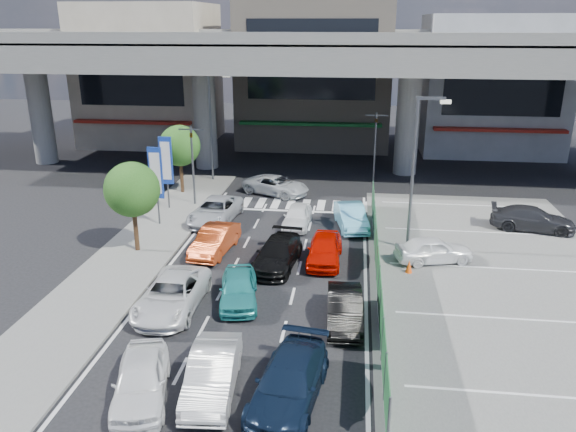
# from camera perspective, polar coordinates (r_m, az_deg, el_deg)

# --- Properties ---
(ground) EXTENTS (120.00, 120.00, 0.00)m
(ground) POSITION_cam_1_polar(r_m,az_deg,el_deg) (25.06, -3.22, -7.93)
(ground) COLOR black
(ground) RESTS_ON ground
(parking_lot) EXTENTS (12.00, 28.00, 0.06)m
(parking_lot) POSITION_cam_1_polar(r_m,az_deg,el_deg) (27.38, 21.05, -6.74)
(parking_lot) COLOR #5E5E5B
(parking_lot) RESTS_ON ground
(sidewalk_left) EXTENTS (4.00, 30.00, 0.12)m
(sidewalk_left) POSITION_cam_1_polar(r_m,az_deg,el_deg) (30.40, -15.01, -3.43)
(sidewalk_left) COLOR #5E5E5B
(sidewalk_left) RESTS_ON ground
(fence_run) EXTENTS (0.16, 22.00, 1.80)m
(fence_run) POSITION_cam_1_polar(r_m,az_deg,el_deg) (25.25, 9.13, -5.67)
(fence_run) COLOR #1F5D2F
(fence_run) RESTS_ON ground
(expressway) EXTENTS (64.00, 14.00, 10.75)m
(expressway) POSITION_cam_1_polar(r_m,az_deg,el_deg) (44.20, 1.72, 15.75)
(expressway) COLOR slate
(expressway) RESTS_ON ground
(building_west) EXTENTS (12.00, 10.90, 13.00)m
(building_west) POSITION_cam_1_polar(r_m,az_deg,el_deg) (57.73, -13.82, 13.77)
(building_west) COLOR gray
(building_west) RESTS_ON ground
(building_center) EXTENTS (14.00, 10.90, 15.00)m
(building_center) POSITION_cam_1_polar(r_m,az_deg,el_deg) (55.19, 2.81, 15.09)
(building_center) COLOR gray
(building_center) RESTS_ON ground
(building_east) EXTENTS (12.00, 10.90, 12.00)m
(building_east) POSITION_cam_1_polar(r_m,az_deg,el_deg) (55.46, 19.83, 12.49)
(building_east) COLOR gray
(building_east) RESTS_ON ground
(traffic_light_left) EXTENTS (1.60, 1.24, 5.20)m
(traffic_light_left) POSITION_cam_1_polar(r_m,az_deg,el_deg) (36.23, -9.75, 7.01)
(traffic_light_left) COLOR #595B60
(traffic_light_left) RESTS_ON ground
(traffic_light_right) EXTENTS (1.60, 1.24, 5.20)m
(traffic_light_right) POSITION_cam_1_polar(r_m,az_deg,el_deg) (41.63, 8.91, 8.62)
(traffic_light_right) COLOR #595B60
(traffic_light_right) RESTS_ON ground
(street_lamp_right) EXTENTS (1.65, 0.22, 8.00)m
(street_lamp_right) POSITION_cam_1_polar(r_m,az_deg,el_deg) (28.87, 12.98, 5.40)
(street_lamp_right) COLOR #595B60
(street_lamp_right) RESTS_ON ground
(street_lamp_left) EXTENTS (1.65, 0.22, 8.00)m
(street_lamp_left) POSITION_cam_1_polar(r_m,az_deg,el_deg) (41.80, -7.66, 9.88)
(street_lamp_left) COLOR #595B60
(street_lamp_left) RESTS_ON ground
(signboard_near) EXTENTS (0.80, 0.14, 4.70)m
(signboard_near) POSITION_cam_1_polar(r_m,az_deg,el_deg) (33.05, -13.27, 4.04)
(signboard_near) COLOR #595B60
(signboard_near) RESTS_ON ground
(signboard_far) EXTENTS (0.80, 0.14, 4.70)m
(signboard_far) POSITION_cam_1_polar(r_m,az_deg,el_deg) (35.92, -12.27, 5.31)
(signboard_far) COLOR #595B60
(signboard_far) RESTS_ON ground
(tree_near) EXTENTS (2.80, 2.80, 4.80)m
(tree_near) POSITION_cam_1_polar(r_m,az_deg,el_deg) (29.32, -15.56, 2.59)
(tree_near) COLOR #382314
(tree_near) RESTS_ON ground
(tree_far) EXTENTS (2.80, 2.80, 4.80)m
(tree_far) POSITION_cam_1_polar(r_m,az_deg,el_deg) (39.15, -10.94, 7.01)
(tree_far) COLOR #382314
(tree_far) RESTS_ON ground
(van_white_back_left) EXTENTS (2.60, 4.33, 1.38)m
(van_white_back_left) POSITION_cam_1_polar(r_m,az_deg,el_deg) (19.05, -14.74, -15.77)
(van_white_back_left) COLOR white
(van_white_back_left) RESTS_ON ground
(hatch_white_back_mid) EXTENTS (1.80, 4.29, 1.38)m
(hatch_white_back_mid) POSITION_cam_1_polar(r_m,az_deg,el_deg) (18.92, -7.70, -15.53)
(hatch_white_back_mid) COLOR silver
(hatch_white_back_mid) RESTS_ON ground
(minivan_navy_back) EXTENTS (2.58, 4.98, 1.38)m
(minivan_navy_back) POSITION_cam_1_polar(r_m,az_deg,el_deg) (18.36, 0.11, -16.52)
(minivan_navy_back) COLOR black
(minivan_navy_back) RESTS_ON ground
(sedan_white_mid_left) EXTENTS (2.33, 4.98, 1.38)m
(sedan_white_mid_left) POSITION_cam_1_polar(r_m,az_deg,el_deg) (23.97, -11.71, -7.81)
(sedan_white_mid_left) COLOR white
(sedan_white_mid_left) RESTS_ON ground
(taxi_teal_mid) EXTENTS (2.25, 4.11, 1.32)m
(taxi_teal_mid) POSITION_cam_1_polar(r_m,az_deg,el_deg) (24.15, -5.04, -7.31)
(taxi_teal_mid) COLOR teal
(taxi_teal_mid) RESTS_ON ground
(hatch_black_mid_right) EXTENTS (1.55, 3.97, 1.29)m
(hatch_black_mid_right) POSITION_cam_1_polar(r_m,az_deg,el_deg) (22.60, 5.78, -9.37)
(hatch_black_mid_right) COLOR black
(hatch_black_mid_right) RESTS_ON ground
(taxi_orange_left) EXTENTS (1.97, 4.34, 1.38)m
(taxi_orange_left) POSITION_cam_1_polar(r_m,az_deg,el_deg) (29.29, -7.43, -2.45)
(taxi_orange_left) COLOR #C33F16
(taxi_orange_left) RESTS_ON ground
(sedan_black_mid) EXTENTS (2.33, 4.74, 1.33)m
(sedan_black_mid) POSITION_cam_1_polar(r_m,az_deg,el_deg) (27.48, -1.08, -3.84)
(sedan_black_mid) COLOR black
(sedan_black_mid) RESTS_ON ground
(taxi_orange_right) EXTENTS (1.70, 4.08, 1.38)m
(taxi_orange_right) POSITION_cam_1_polar(r_m,az_deg,el_deg) (27.98, 3.75, -3.38)
(taxi_orange_right) COLOR #CC0C00
(taxi_orange_right) RESTS_ON ground
(wagon_silver_front_left) EXTENTS (2.74, 5.16, 1.38)m
(wagon_silver_front_left) POSITION_cam_1_polar(r_m,az_deg,el_deg) (33.81, -7.39, 0.54)
(wagon_silver_front_left) COLOR #B8BBC1
(wagon_silver_front_left) RESTS_ON ground
(sedan_white_front_mid) EXTENTS (1.62, 3.72, 1.25)m
(sedan_white_front_mid) POSITION_cam_1_polar(r_m,az_deg,el_deg) (32.79, 0.95, -0.02)
(sedan_white_front_mid) COLOR white
(sedan_white_front_mid) RESTS_ON ground
(kei_truck_front_right) EXTENTS (2.25, 4.39, 1.38)m
(kei_truck_front_right) POSITION_cam_1_polar(r_m,az_deg,el_deg) (32.72, 6.42, -0.06)
(kei_truck_front_right) COLOR #5EB5DA
(kei_truck_front_right) RESTS_ON ground
(crossing_wagon_silver) EXTENTS (5.12, 3.85, 1.29)m
(crossing_wagon_silver) POSITION_cam_1_polar(r_m,az_deg,el_deg) (38.92, -1.20, 3.13)
(crossing_wagon_silver) COLOR silver
(crossing_wagon_silver) RESTS_ON ground
(parked_sedan_white) EXTENTS (4.07, 2.45, 1.29)m
(parked_sedan_white) POSITION_cam_1_polar(r_m,az_deg,el_deg) (28.76, 14.58, -3.31)
(parked_sedan_white) COLOR white
(parked_sedan_white) RESTS_ON parking_lot
(parked_sedan_dgrey) EXTENTS (4.86, 2.70, 1.33)m
(parked_sedan_dgrey) POSITION_cam_1_polar(r_m,az_deg,el_deg) (34.98, 23.59, -0.25)
(parked_sedan_dgrey) COLOR #2A2B2F
(parked_sedan_dgrey) RESTS_ON parking_lot
(traffic_cone) EXTENTS (0.41, 0.41, 0.64)m
(traffic_cone) POSITION_cam_1_polar(r_m,az_deg,el_deg) (27.40, 12.19, -5.01)
(traffic_cone) COLOR #F9500D
(traffic_cone) RESTS_ON parking_lot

